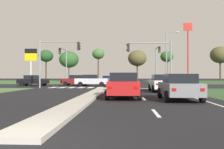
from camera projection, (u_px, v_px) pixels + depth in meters
name	position (u px, v px, depth m)	size (l,w,h in m)	color
ground_plane	(108.00, 86.00, 35.03)	(200.00, 200.00, 0.00)	black
grass_verge_far_left	(12.00, 82.00, 60.79)	(35.00, 35.00, 0.01)	#385B2D
grass_verge_far_right	(223.00, 82.00, 58.21)	(35.00, 35.00, 0.01)	#2D4C28
median_island_near	(89.00, 97.00, 16.06)	(1.20, 22.00, 0.14)	#ADA89E
median_island_far	(115.00, 81.00, 60.00)	(1.20, 36.00, 0.14)	#ADA89E
lane_dash_near	(156.00, 113.00, 9.36)	(0.14, 2.00, 0.01)	silver
lane_dash_second	(144.00, 99.00, 15.35)	(0.14, 2.00, 0.01)	silver
lane_dash_third	(138.00, 92.00, 21.34)	(0.14, 2.00, 0.01)	silver
lane_dash_fourth	(135.00, 89.00, 27.33)	(0.14, 2.00, 0.01)	silver
edge_line_right	(191.00, 97.00, 16.71)	(0.14, 24.00, 0.01)	silver
stop_bar_near	(138.00, 88.00, 27.85)	(6.40, 0.50, 0.01)	silver
crosswalk_bar_near	(53.00, 87.00, 30.16)	(0.70, 2.80, 0.01)	silver
crosswalk_bar_second	(63.00, 87.00, 30.10)	(0.70, 2.80, 0.01)	silver
crosswalk_bar_third	(72.00, 87.00, 30.04)	(0.70, 2.80, 0.01)	silver
crosswalk_bar_fourth	(81.00, 88.00, 29.99)	(0.70, 2.80, 0.01)	silver
crosswalk_bar_fifth	(91.00, 88.00, 29.93)	(0.70, 2.80, 0.01)	silver
crosswalk_bar_sixth	(100.00, 88.00, 29.87)	(0.70, 2.80, 0.01)	silver
car_grey_near	(179.00, 87.00, 14.42)	(2.08, 4.35, 1.53)	slate
car_blue_second	(106.00, 79.00, 60.77)	(2.10, 4.49, 1.47)	navy
car_teal_third	(124.00, 84.00, 21.07)	(2.03, 4.18, 1.48)	#19565B
car_silver_fourth	(92.00, 80.00, 34.15)	(4.56, 1.99, 1.59)	#B7B7BC
car_white_fifth	(162.00, 83.00, 22.28)	(2.08, 4.62, 1.55)	silver
car_maroon_sixth	(76.00, 80.00, 36.92)	(4.21, 2.09, 1.55)	maroon
car_red_seventh	(123.00, 85.00, 15.67)	(2.08, 4.42, 1.62)	#A31919
car_black_eighth	(33.00, 80.00, 35.11)	(4.21, 1.97, 1.52)	black
traffic_signal_far_right	(157.00, 59.00, 39.79)	(0.32, 4.37, 6.19)	gray
traffic_signal_near_left	(55.00, 55.00, 28.76)	(4.92, 0.32, 5.67)	gray
traffic_signal_near_right	(154.00, 55.00, 28.18)	(5.18, 0.32, 5.45)	gray
traffic_signal_far_left	(64.00, 59.00, 40.42)	(0.32, 4.66, 6.01)	gray
street_lamp_second	(168.00, 55.00, 38.19)	(2.07, 0.32, 8.39)	gray
fastfood_pole_sign	(188.00, 40.00, 52.95)	(1.80, 0.40, 12.83)	red
fuel_price_totem	(31.00, 59.00, 36.68)	(1.80, 0.24, 5.48)	silver
treeline_near	(46.00, 56.00, 70.16)	(4.01, 4.01, 8.83)	#423323
treeline_second	(69.00, 59.00, 70.51)	(5.56, 5.56, 8.50)	#423323
treeline_third	(98.00, 54.00, 68.58)	(3.40, 3.40, 9.00)	#423323
treeline_fourth	(137.00, 58.00, 68.94)	(5.24, 5.24, 8.63)	#423323
treeline_fifth	(167.00, 57.00, 66.57)	(3.48, 3.48, 8.14)	#423323
treeline_sixth	(220.00, 55.00, 67.01)	(5.40, 5.40, 9.46)	#423323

